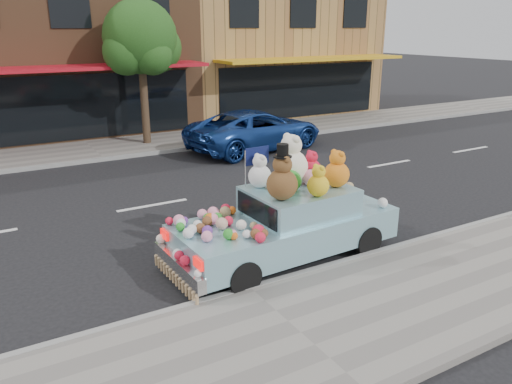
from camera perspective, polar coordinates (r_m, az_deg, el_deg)
ground at (r=12.75m, az=-11.73°, el=-1.51°), size 120.00×120.00×0.00m
near_sidewalk at (r=7.43m, az=5.14°, el=-16.06°), size 60.00×3.00×0.12m
far_sidewalk at (r=18.81m, az=-18.10°, el=4.57°), size 60.00×3.00×0.12m
near_kerb at (r=8.51m, az=-0.73°, el=-11.12°), size 60.00×0.12×0.13m
far_kerb at (r=17.38m, az=-17.03°, el=3.61°), size 60.00×0.12×0.13m
storefront_mid at (r=23.73m, az=-21.96°, el=15.63°), size 10.00×9.80×7.30m
storefront_right at (r=27.11m, az=0.29°, el=17.08°), size 10.00×9.80×7.30m
street_tree at (r=18.89m, az=-13.03°, el=16.22°), size 3.00×2.70×5.22m
car_blue at (r=18.13m, az=-0.04°, el=7.13°), size 5.52×3.26×1.44m
art_car at (r=9.49m, az=3.51°, el=-2.84°), size 4.56×1.95×2.35m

